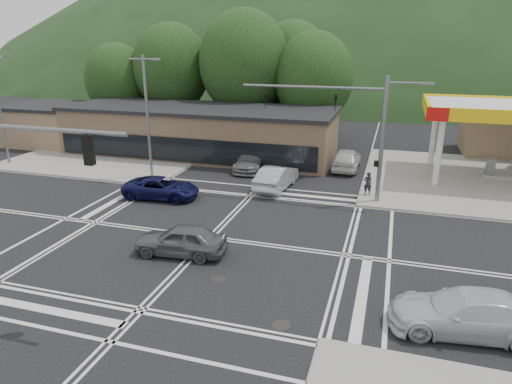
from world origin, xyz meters
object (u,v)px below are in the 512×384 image
(car_northbound, at_px, (251,160))
(pedestrian, at_px, (368,183))
(car_queue_b, at_px, (347,159))
(car_blue_west, at_px, (161,188))
(car_grey_center, at_px, (181,240))
(car_queue_a, at_px, (276,177))
(car_silver_east, at_px, (467,313))

(car_northbound, relative_size, pedestrian, 3.32)
(car_queue_b, bearing_deg, car_blue_west, 44.72)
(car_grey_center, distance_m, pedestrian, 14.05)
(car_grey_center, xyz_separation_m, car_queue_b, (6.02, 17.89, 0.09))
(car_blue_west, relative_size, car_queue_a, 1.00)
(car_northbound, xyz_separation_m, pedestrian, (9.45, -4.17, 0.18))
(car_blue_west, height_order, car_northbound, car_northbound)
(car_queue_b, bearing_deg, car_northbound, 17.43)
(car_grey_center, height_order, pedestrian, pedestrian)
(pedestrian, bearing_deg, car_blue_west, -1.89)
(car_queue_a, relative_size, car_northbound, 0.96)
(car_silver_east, relative_size, car_queue_a, 1.09)
(car_blue_west, distance_m, pedestrian, 13.72)
(car_grey_center, height_order, car_silver_east, car_silver_east)
(car_blue_west, height_order, car_queue_b, car_queue_b)
(car_silver_east, xyz_separation_m, car_queue_b, (-6.52, 20.61, 0.07))
(car_blue_west, height_order, car_grey_center, car_grey_center)
(car_queue_b, relative_size, pedestrian, 3.23)
(car_silver_east, height_order, car_queue_a, car_queue_a)
(car_grey_center, xyz_separation_m, car_silver_east, (12.54, -2.72, 0.03))
(car_blue_west, bearing_deg, car_northbound, -27.97)
(car_northbound, bearing_deg, pedestrian, -28.56)
(car_queue_b, bearing_deg, pedestrian, 108.49)
(car_grey_center, relative_size, car_northbound, 0.86)
(car_queue_a, distance_m, pedestrian, 6.25)
(car_blue_west, relative_size, pedestrian, 3.21)
(car_queue_b, xyz_separation_m, car_northbound, (-7.37, -2.25, -0.11))
(car_grey_center, xyz_separation_m, pedestrian, (8.11, 11.47, 0.17))
(car_grey_center, relative_size, car_silver_east, 0.82)
(car_northbound, bearing_deg, car_queue_a, -57.71)
(car_northbound, bearing_deg, car_grey_center, -89.84)
(car_grey_center, height_order, car_queue_b, car_queue_b)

